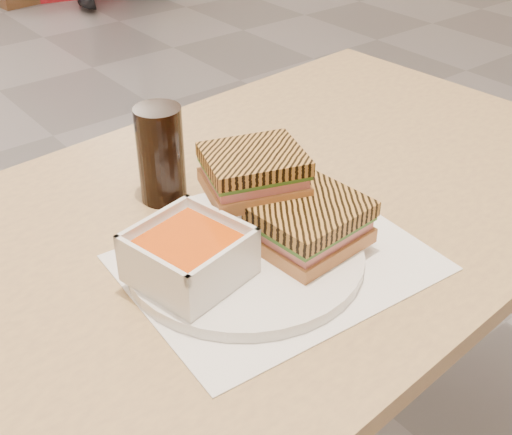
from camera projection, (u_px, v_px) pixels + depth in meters
main_table at (261, 268)px, 1.01m from camera, size 1.25×0.79×0.75m
tray_liner at (278, 263)px, 0.83m from camera, size 0.38×0.31×0.00m
plate at (245, 255)px, 0.83m from camera, size 0.30×0.30×0.02m
soup_bowl at (189, 257)px, 0.77m from camera, size 0.14×0.14×0.06m
panini_lower at (311, 224)px, 0.82m from camera, size 0.14×0.12×0.06m
panini_upper at (254, 172)px, 0.84m from camera, size 0.15×0.14×0.06m
cola_glass at (161, 155)px, 0.93m from camera, size 0.07×0.07×0.14m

